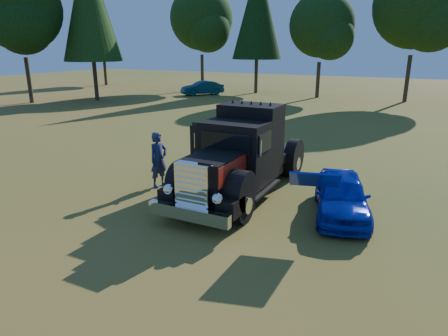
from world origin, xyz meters
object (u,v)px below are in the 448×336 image
Objects in this scene: hotrod_coupe at (341,195)px; spectator_far at (207,162)px; spectator_near at (159,160)px; distant_teal_car at (202,88)px; diamond_t_truck at (240,159)px.

spectator_far is (-5.06, 0.79, 0.14)m from hotrod_coupe.
spectator_near is at bearing 144.83° from spectator_far.
spectator_near is at bearing -24.26° from distant_teal_car.
spectator_near is at bearing -176.83° from hotrod_coupe.
distant_teal_car is (-15.74, 24.72, -0.56)m from diamond_t_truck.
diamond_t_truck is 4.53× the size of spectator_far.
spectator_near is at bearing -168.41° from diamond_t_truck.
diamond_t_truck is 3.56× the size of spectator_near.
hotrod_coupe is 2.71× the size of spectator_far.
diamond_t_truck is 3.01m from spectator_near.
distant_teal_car is (-12.81, 25.32, -0.29)m from spectator_near.
diamond_t_truck is 1.75m from spectator_far.
spectator_near reaches higher than hotrod_coupe.
hotrod_coupe is at bearing -71.78° from spectator_near.
spectator_far is (-1.59, 0.54, -0.49)m from diamond_t_truck.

